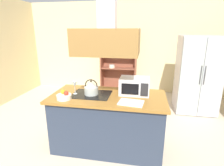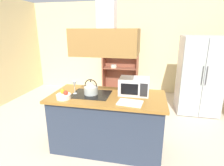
{
  "view_description": "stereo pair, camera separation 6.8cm",
  "coord_description": "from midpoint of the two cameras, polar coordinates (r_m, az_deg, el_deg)",
  "views": [
    {
      "loc": [
        0.65,
        -2.64,
        1.88
      ],
      "look_at": [
        0.12,
        0.29,
        1.0
      ],
      "focal_mm": 28.93,
      "sensor_mm": 36.0,
      "label": 1
    },
    {
      "loc": [
        0.72,
        -2.63,
        1.88
      ],
      "look_at": [
        0.12,
        0.29,
        1.0
      ],
      "focal_mm": 28.93,
      "sensor_mm": 36.0,
      "label": 2
    }
  ],
  "objects": [
    {
      "name": "kitchen_island",
      "position": [
        3.0,
        -0.72,
        -11.96
      ],
      "size": [
        1.78,
        0.88,
        0.9
      ],
      "color": "#2A3547",
      "rests_on": "ground"
    },
    {
      "name": "wall_back",
      "position": [
        5.7,
        4.75,
        11.05
      ],
      "size": [
        6.0,
        0.12,
        2.7
      ],
      "primitive_type": "cube",
      "color": "beige",
      "rests_on": "ground"
    },
    {
      "name": "ground_plane",
      "position": [
        3.31,
        -2.58,
        -18.21
      ],
      "size": [
        7.8,
        7.8,
        0.0
      ],
      "primitive_type": "plane",
      "color": "beige"
    },
    {
      "name": "microwave",
      "position": [
        2.86,
        7.67,
        -0.97
      ],
      "size": [
        0.46,
        0.35,
        0.26
      ],
      "color": "silver",
      "rests_on": "kitchen_island"
    },
    {
      "name": "range_hood",
      "position": [
        2.64,
        -0.82,
        15.06
      ],
      "size": [
        0.9,
        0.7,
        1.16
      ],
      "color": "olive"
    },
    {
      "name": "refrigerator",
      "position": [
        4.59,
        26.23,
        2.18
      ],
      "size": [
        0.9,
        0.77,
        1.76
      ],
      "color": "#B7B2BD",
      "rests_on": "ground"
    },
    {
      "name": "dish_cabinet",
      "position": [
        5.58,
        3.03,
        5.63
      ],
      "size": [
        1.08,
        0.4,
        1.89
      ],
      "color": "brown",
      "rests_on": "ground"
    },
    {
      "name": "cutting_board",
      "position": [
        2.53,
        6.5,
        -6.24
      ],
      "size": [
        0.37,
        0.28,
        0.02
      ],
      "primitive_type": "cube",
      "rotation": [
        0.0,
        0.0,
        -0.13
      ],
      "color": "white",
      "rests_on": "kitchen_island"
    },
    {
      "name": "wine_glass_on_counter",
      "position": [
        2.89,
        -11.13,
        -0.49
      ],
      "size": [
        0.08,
        0.08,
        0.21
      ],
      "color": "silver",
      "rests_on": "kitchen_island"
    },
    {
      "name": "kettle",
      "position": [
        2.85,
        -6.01,
        -1.59
      ],
      "size": [
        0.22,
        0.22,
        0.24
      ],
      "color": "#B5BFB9",
      "rests_on": "kitchen_island"
    },
    {
      "name": "fruit_bowl",
      "position": [
        2.75,
        -14.33,
        -3.93
      ],
      "size": [
        0.22,
        0.22,
        0.13
      ],
      "color": "silver",
      "rests_on": "kitchen_island"
    }
  ]
}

